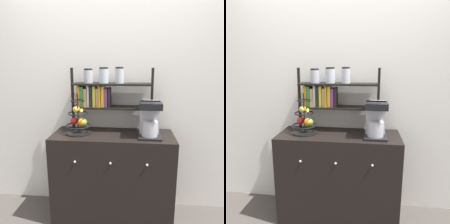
# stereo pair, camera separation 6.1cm
# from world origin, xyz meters

# --- Properties ---
(wall_back) EXTENTS (7.00, 0.05, 2.60)m
(wall_back) POSITION_xyz_m (0.00, 0.51, 1.30)
(wall_back) COLOR silver
(wall_back) RESTS_ON ground_plane
(sideboard) EXTENTS (1.20, 0.48, 0.91)m
(sideboard) POSITION_xyz_m (0.00, 0.23, 0.46)
(sideboard) COLOR black
(sideboard) RESTS_ON ground_plane
(coffee_maker) EXTENTS (0.22, 0.26, 0.34)m
(coffee_maker) POSITION_xyz_m (0.35, 0.22, 1.08)
(coffee_maker) COLOR black
(coffee_maker) RESTS_ON sideboard
(fruit_stand) EXTENTS (0.25, 0.25, 0.40)m
(fruit_stand) POSITION_xyz_m (-0.34, 0.23, 1.04)
(fruit_stand) COLOR black
(fruit_stand) RESTS_ON sideboard
(shelf_hutch) EXTENTS (0.84, 0.20, 0.65)m
(shelf_hutch) POSITION_xyz_m (-0.13, 0.37, 1.31)
(shelf_hutch) COLOR black
(shelf_hutch) RESTS_ON sideboard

